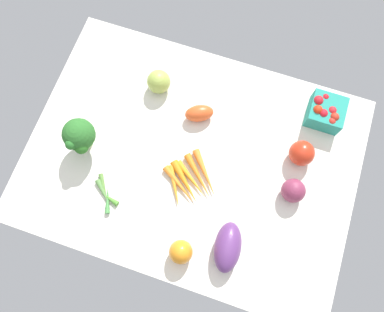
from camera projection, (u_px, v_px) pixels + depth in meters
The scene contains 11 objects.
tablecloth at pixel (192, 159), 120.24cm from camera, with size 104.00×76.00×2.00cm, color silver.
roma_tomato at pixel (199, 113), 120.73cm from camera, with size 9.28×5.36×5.36cm, color #DE5323.
bell_pepper_red at pixel (302, 153), 115.51cm from camera, with size 7.89×7.89×8.06cm, color red.
heirloom_tomato_green at pixel (159, 82), 122.60cm from camera, with size 7.77×7.77×7.77cm, color #9EB34C.
broccoli_head at pixel (79, 136), 112.31cm from camera, with size 9.93×10.98×13.94cm.
eggplant at pixel (228, 247), 107.63cm from camera, with size 14.54×7.80×7.80cm, color #5E3270.
red_onion_near_basket at pixel (293, 191), 112.55cm from camera, with size 7.33×7.33×7.33cm, color #7E2E4A.
bell_pepper_orange at pixel (181, 252), 107.13cm from camera, with size 6.87×6.87×8.06cm, color orange.
carrot_bunch at pixel (190, 180), 116.04cm from camera, with size 19.14×20.48×2.60cm.
okra_pile at pixel (106, 194), 115.06cm from camera, with size 9.47×11.37×1.92cm.
berry_basket at pixel (326, 112), 119.66cm from camera, with size 10.94×10.94×7.95cm.
Camera 1 is at (10.62, -31.48, 116.56)cm, focal length 35.01 mm.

